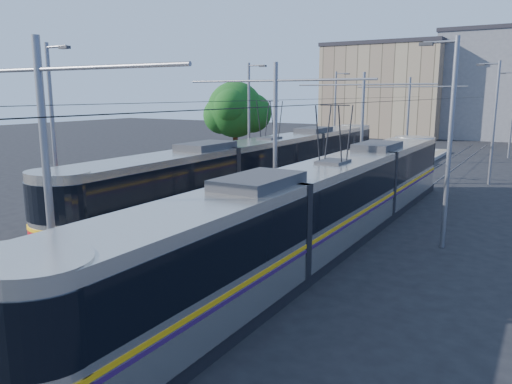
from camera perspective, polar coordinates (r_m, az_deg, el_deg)
The scene contains 13 objects.
ground at distance 17.13m, azimuth -10.91°, elevation -9.28°, with size 160.00×160.00×0.00m, color black.
platform at distance 31.41m, azimuth 10.00°, elevation 0.41°, with size 4.00×50.00×0.30m, color gray.
tactile_strip_left at distance 31.90m, azimuth 7.57°, elevation 0.93°, with size 0.70×50.00×0.01m, color gray.
tactile_strip_right at distance 30.91m, azimuth 12.52°, elevation 0.43°, with size 0.70×50.00×0.01m, color gray.
rails at distance 31.43m, azimuth 9.99°, elevation 0.17°, with size 8.71×70.00×0.03m.
track_arrow at distance 17.93m, azimuth -26.26°, elevation -9.31°, with size 1.20×5.00×0.01m, color silver.
tram_left at distance 29.91m, azimuth 1.54°, elevation 3.06°, with size 2.43×31.81×5.50m.
tram_right at distance 19.78m, azimuth 8.66°, elevation -0.82°, with size 2.43×28.48×5.50m.
catenary at distance 28.26m, azimuth 8.23°, elevation 8.22°, with size 9.20×70.00×7.00m.
street_lamps at distance 34.69m, azimuth 12.59°, elevation 8.03°, with size 15.18×38.22×8.00m.
shelter at distance 29.49m, azimuth 10.94°, elevation 2.09°, with size 0.79×1.04×2.05m.
tree at distance 38.85m, azimuth -1.90°, elevation 9.28°, with size 4.72×4.37×6.86m.
building_left at distance 74.87m, azimuth 14.78°, elevation 11.20°, with size 16.32×12.24×12.82m.
Camera 1 is at (10.77, -11.93, 5.93)m, focal length 35.00 mm.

